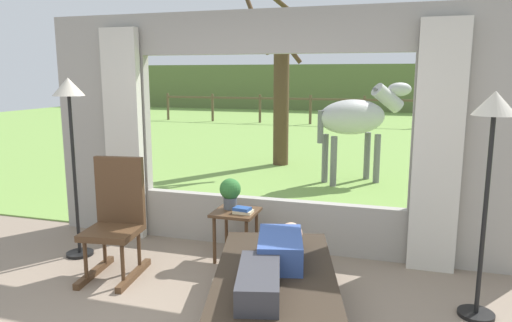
{
  "coord_description": "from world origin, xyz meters",
  "views": [
    {
      "loc": [
        1.36,
        -2.59,
        1.89
      ],
      "look_at": [
        0.0,
        1.8,
        1.05
      ],
      "focal_mm": 33.25,
      "sensor_mm": 36.0,
      "label": 1
    }
  ],
  "objects_px": {
    "recliner_sofa": "(275,294)",
    "book_stack": "(243,210)",
    "rocking_chair": "(116,218)",
    "floor_lamp_right": "(492,137)",
    "floor_lamp_left": "(70,114)",
    "horse": "(357,118)",
    "side_table": "(236,220)",
    "potted_plant": "(230,192)",
    "reclining_person": "(274,259)",
    "pasture_tree": "(281,89)"
  },
  "relations": [
    {
      "from": "recliner_sofa",
      "to": "book_stack",
      "type": "relative_size",
      "value": 9.87
    },
    {
      "from": "rocking_chair",
      "to": "floor_lamp_right",
      "type": "distance_m",
      "value": 3.31
    },
    {
      "from": "rocking_chair",
      "to": "floor_lamp_left",
      "type": "distance_m",
      "value": 1.19
    },
    {
      "from": "book_stack",
      "to": "horse",
      "type": "height_order",
      "value": "horse"
    },
    {
      "from": "side_table",
      "to": "horse",
      "type": "distance_m",
      "value": 4.07
    },
    {
      "from": "side_table",
      "to": "potted_plant",
      "type": "bearing_deg",
      "value": 143.13
    },
    {
      "from": "potted_plant",
      "to": "side_table",
      "type": "bearing_deg",
      "value": -36.87
    },
    {
      "from": "recliner_sofa",
      "to": "book_stack",
      "type": "height_order",
      "value": "book_stack"
    },
    {
      "from": "reclining_person",
      "to": "rocking_chair",
      "type": "relative_size",
      "value": 1.27
    },
    {
      "from": "recliner_sofa",
      "to": "book_stack",
      "type": "xyz_separation_m",
      "value": [
        -0.61,
        1.02,
        0.33
      ]
    },
    {
      "from": "horse",
      "to": "floor_lamp_left",
      "type": "bearing_deg",
      "value": -65.27
    },
    {
      "from": "book_stack",
      "to": "floor_lamp_right",
      "type": "xyz_separation_m",
      "value": [
        2.12,
        -0.49,
        0.88
      ]
    },
    {
      "from": "book_stack",
      "to": "pasture_tree",
      "type": "height_order",
      "value": "pasture_tree"
    },
    {
      "from": "recliner_sofa",
      "to": "potted_plant",
      "type": "height_order",
      "value": "potted_plant"
    },
    {
      "from": "floor_lamp_left",
      "to": "book_stack",
      "type": "bearing_deg",
      "value": 10.69
    },
    {
      "from": "book_stack",
      "to": "floor_lamp_left",
      "type": "relative_size",
      "value": 0.1
    },
    {
      "from": "recliner_sofa",
      "to": "pasture_tree",
      "type": "xyz_separation_m",
      "value": [
        -1.54,
        6.19,
        1.37
      ]
    },
    {
      "from": "book_stack",
      "to": "floor_lamp_left",
      "type": "xyz_separation_m",
      "value": [
        -1.72,
        -0.33,
        0.95
      ]
    },
    {
      "from": "side_table",
      "to": "pasture_tree",
      "type": "relative_size",
      "value": 0.15
    },
    {
      "from": "recliner_sofa",
      "to": "pasture_tree",
      "type": "height_order",
      "value": "pasture_tree"
    },
    {
      "from": "side_table",
      "to": "pasture_tree",
      "type": "distance_m",
      "value": 5.31
    },
    {
      "from": "reclining_person",
      "to": "horse",
      "type": "height_order",
      "value": "horse"
    },
    {
      "from": "floor_lamp_right",
      "to": "pasture_tree",
      "type": "height_order",
      "value": "pasture_tree"
    },
    {
      "from": "recliner_sofa",
      "to": "pasture_tree",
      "type": "relative_size",
      "value": 0.54
    },
    {
      "from": "rocking_chair",
      "to": "book_stack",
      "type": "bearing_deg",
      "value": 21.52
    },
    {
      "from": "potted_plant",
      "to": "pasture_tree",
      "type": "bearing_deg",
      "value": 98.54
    },
    {
      "from": "reclining_person",
      "to": "horse",
      "type": "relative_size",
      "value": 0.82
    },
    {
      "from": "rocking_chair",
      "to": "book_stack",
      "type": "xyz_separation_m",
      "value": [
        1.07,
        0.59,
        0.0
      ]
    },
    {
      "from": "floor_lamp_right",
      "to": "horse",
      "type": "height_order",
      "value": "floor_lamp_right"
    },
    {
      "from": "side_table",
      "to": "book_stack",
      "type": "relative_size",
      "value": 2.75
    },
    {
      "from": "potted_plant",
      "to": "floor_lamp_right",
      "type": "bearing_deg",
      "value": -14.69
    },
    {
      "from": "potted_plant",
      "to": "recliner_sofa",
      "type": "bearing_deg",
      "value": -55.34
    },
    {
      "from": "side_table",
      "to": "floor_lamp_right",
      "type": "height_order",
      "value": "floor_lamp_right"
    },
    {
      "from": "floor_lamp_left",
      "to": "horse",
      "type": "xyz_separation_m",
      "value": [
        2.45,
        4.3,
        -0.35
      ]
    },
    {
      "from": "potted_plant",
      "to": "pasture_tree",
      "type": "xyz_separation_m",
      "value": [
        -0.76,
        5.05,
        0.89
      ]
    },
    {
      "from": "potted_plant",
      "to": "book_stack",
      "type": "relative_size",
      "value": 1.69
    },
    {
      "from": "potted_plant",
      "to": "reclining_person",
      "type": "bearing_deg",
      "value": -56.45
    },
    {
      "from": "side_table",
      "to": "book_stack",
      "type": "distance_m",
      "value": 0.16
    },
    {
      "from": "side_table",
      "to": "floor_lamp_right",
      "type": "xyz_separation_m",
      "value": [
        2.22,
        -0.54,
        1.01
      ]
    },
    {
      "from": "reclining_person",
      "to": "potted_plant",
      "type": "bearing_deg",
      "value": 109.29
    },
    {
      "from": "rocking_chair",
      "to": "floor_lamp_right",
      "type": "relative_size",
      "value": 0.63
    },
    {
      "from": "recliner_sofa",
      "to": "rocking_chair",
      "type": "distance_m",
      "value": 1.76
    },
    {
      "from": "book_stack",
      "to": "floor_lamp_left",
      "type": "distance_m",
      "value": 2.0
    },
    {
      "from": "floor_lamp_right",
      "to": "recliner_sofa",
      "type": "bearing_deg",
      "value": -160.54
    },
    {
      "from": "potted_plant",
      "to": "rocking_chair",
      "type": "bearing_deg",
      "value": -141.6
    },
    {
      "from": "recliner_sofa",
      "to": "rocking_chair",
      "type": "bearing_deg",
      "value": 151.47
    },
    {
      "from": "recliner_sofa",
      "to": "side_table",
      "type": "relative_size",
      "value": 3.59
    },
    {
      "from": "side_table",
      "to": "floor_lamp_left",
      "type": "bearing_deg",
      "value": -166.87
    },
    {
      "from": "floor_lamp_right",
      "to": "horse",
      "type": "relative_size",
      "value": 1.03
    },
    {
      "from": "potted_plant",
      "to": "floor_lamp_right",
      "type": "xyz_separation_m",
      "value": [
        2.3,
        -0.6,
        0.73
      ]
    }
  ]
}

